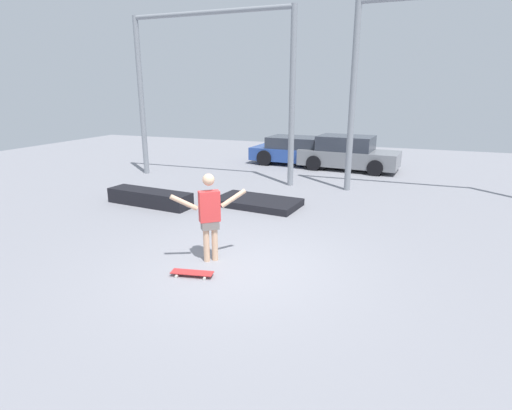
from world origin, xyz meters
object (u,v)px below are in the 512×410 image
object	(u,v)px
skateboarder	(210,213)
parked_car_grey	(348,154)
parked_car_blue	(297,151)
manual_pad	(257,202)
grind_box	(150,198)
skateboard	(192,273)

from	to	relation	value
skateboarder	parked_car_grey	bearing A→B (deg)	44.69
parked_car_blue	parked_car_grey	xyz separation A→B (m)	(2.29, -0.42, 0.06)
skateboarder	parked_car_grey	size ratio (longest dim) A/B	0.42
manual_pad	grind_box	bearing A→B (deg)	-160.55
manual_pad	parked_car_blue	distance (m)	6.91
grind_box	manual_pad	xyz separation A→B (m)	(2.92, 1.03, -0.12)
grind_box	manual_pad	world-z (taller)	grind_box
parked_car_blue	skateboard	bearing A→B (deg)	-80.44
skateboard	parked_car_grey	bearing A→B (deg)	73.45
grind_box	parked_car_grey	world-z (taller)	parked_car_grey
skateboard	parked_car_blue	xyz separation A→B (m)	(-1.18, 11.52, 0.54)
skateboard	manual_pad	bearing A→B (deg)	85.26
skateboarder	manual_pad	distance (m)	4.05
skateboard	grind_box	world-z (taller)	grind_box
grind_box	manual_pad	size ratio (longest dim) A/B	1.09
skateboarder	grind_box	xyz separation A→B (m)	(-3.43, 2.90, -0.75)
skateboard	grind_box	xyz separation A→B (m)	(-3.42, 3.63, 0.15)
grind_box	manual_pad	distance (m)	3.10
grind_box	parked_car_blue	bearing A→B (deg)	74.17
parked_car_grey	skateboarder	bearing A→B (deg)	-90.47
skateboard	parked_car_grey	distance (m)	11.17
grind_box	parked_car_blue	world-z (taller)	parked_car_blue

